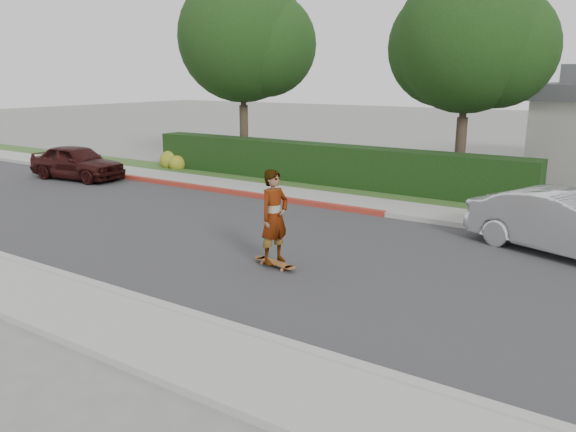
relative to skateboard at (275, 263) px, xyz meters
name	(u,v)px	position (x,y,z in m)	size (l,w,h in m)	color
ground	(274,247)	(-0.85, 1.19, -0.10)	(120.00, 120.00, 0.00)	slate
road	(274,246)	(-0.85, 1.19, -0.09)	(60.00, 8.00, 0.01)	#2D2D30
curb_near	(140,300)	(-0.85, -2.91, -0.02)	(60.00, 0.20, 0.15)	#9E9E99
sidewalk_near	(97,319)	(-0.85, -3.81, -0.04)	(60.00, 1.60, 0.12)	gray
curb_far	(354,210)	(-0.85, 5.29, -0.02)	(60.00, 0.20, 0.15)	#9E9E99
curb_red_section	(223,191)	(-5.85, 5.29, -0.02)	(12.00, 0.21, 0.15)	maroon
sidewalk_far	(368,205)	(-0.85, 6.19, -0.04)	(60.00, 1.60, 0.12)	gray
planting_strip	(389,196)	(-0.85, 7.79, -0.05)	(60.00, 1.60, 0.10)	#2D4C1E
hedge	(320,165)	(-3.85, 8.39, 0.65)	(15.00, 1.00, 1.50)	black
flowering_shrub	(173,162)	(-10.86, 7.93, 0.24)	(1.40, 1.00, 0.90)	#2D4C19
tree_left	(245,41)	(-8.37, 9.88, 5.17)	(5.99, 5.21, 8.00)	#33261C
tree_center	(469,44)	(0.63, 10.38, 4.81)	(5.66, 4.84, 7.44)	#33261C
skateboard	(275,263)	(0.00, 0.00, 0.00)	(1.14, 0.43, 0.10)	orange
skateboarder	(274,217)	(0.00, 0.00, 0.99)	(0.71, 0.47, 1.94)	white
car_silver	(567,224)	(4.88, 4.29, 0.61)	(1.49, 4.27, 1.41)	silver
car_maroon	(77,162)	(-12.23, 4.23, 0.57)	(1.57, 3.91, 1.33)	black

